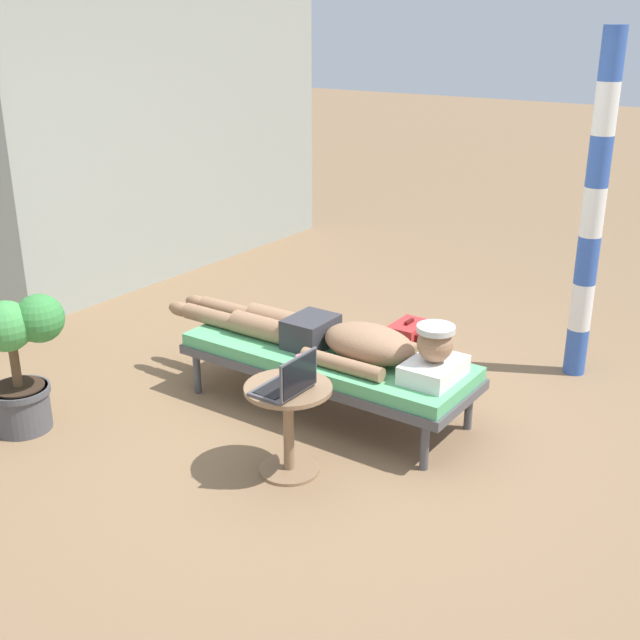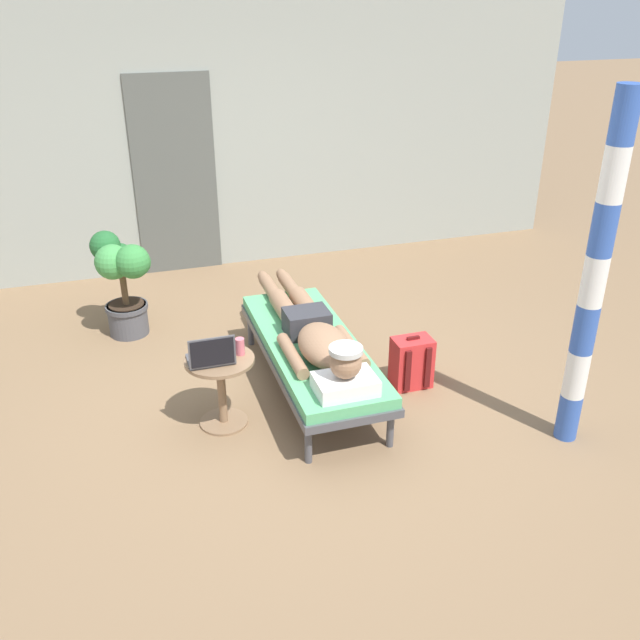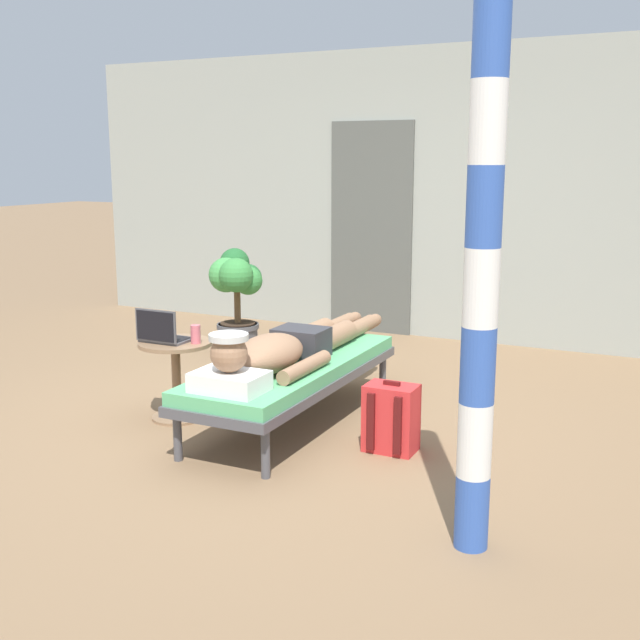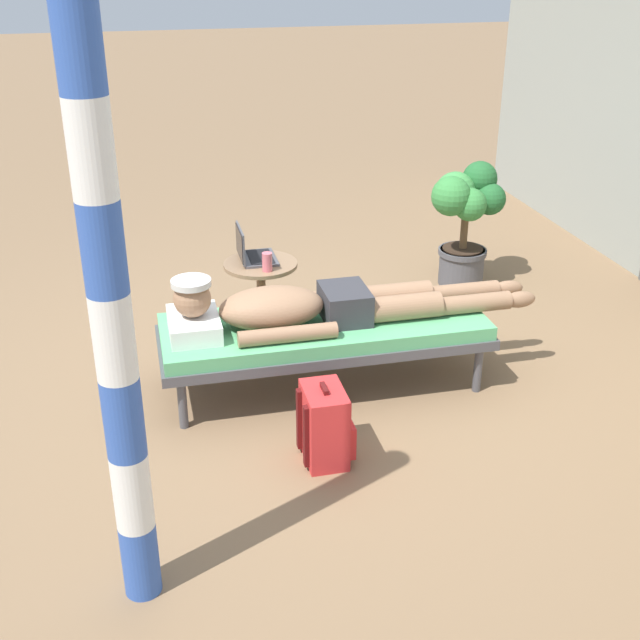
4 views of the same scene
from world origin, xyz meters
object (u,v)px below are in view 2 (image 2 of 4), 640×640
Objects in this scene: person_reclining at (315,333)px; potted_plant at (123,275)px; backpack at (411,363)px; porch_post at (594,281)px; side_table at (221,380)px; laptop at (211,356)px; drink_glass at (240,346)px; lounge_chair at (312,349)px.

person_reclining is 2.36× the size of potted_plant.
person_reclining is at bearing 172.53° from backpack.
porch_post is at bearing -35.14° from person_reclining.
porch_post is (2.22, -0.88, 0.81)m from side_table.
laptop reaches higher than backpack.
drink_glass is 0.05× the size of porch_post.
drink_glass is at bearing -158.64° from lounge_chair.
person_reclining is (0.00, -0.08, 0.17)m from lounge_chair.
lounge_chair is at bearing 20.65° from laptop.
drink_glass is 1.75m from potted_plant.
potted_plant reaches higher than person_reclining.
side_table is 1.69× the size of laptop.
porch_post reaches higher than laptop.
laptop is (-0.79, -0.22, 0.06)m from person_reclining.
laptop is at bearing -74.14° from potted_plant.
porch_post is at bearing -42.25° from potted_plant.
person_reclining is 0.82m from backpack.
drink_glass is at bearing -177.71° from backpack.
laptop is 1.59m from backpack.
lounge_chair is at bearing 21.36° from drink_glass.
side_table is at bearing -71.74° from potted_plant.
side_table is (-0.73, -0.17, -0.16)m from person_reclining.
person_reclining is 0.93× the size of porch_post.
laptop is at bearing -175.39° from backpack.
person_reclining reaches higher than side_table.
porch_post reaches higher than backpack.
porch_post is (2.28, -0.82, 0.59)m from laptop.
laptop is at bearing -161.36° from drink_glass.
backpack is 2.57m from potted_plant.
lounge_chair is 0.82× the size of porch_post.
potted_plant is (-0.54, 1.63, 0.20)m from side_table.
lounge_chair is 2.04m from porch_post.
potted_plant is at bearing 108.26° from side_table.
lounge_chair is 0.88m from laptop.
side_table is 0.24m from laptop.
laptop is 0.34× the size of potted_plant.
drink_glass is (-0.58, -0.23, 0.24)m from lounge_chair.
lounge_chair is at bearing 142.93° from porch_post.
potted_plant is (-2.02, 1.56, 0.36)m from backpack.
backpack is at bearing 4.61° from laptop.
side_table is 4.35× the size of drink_glass.
potted_plant is at bearing 142.35° from backpack.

